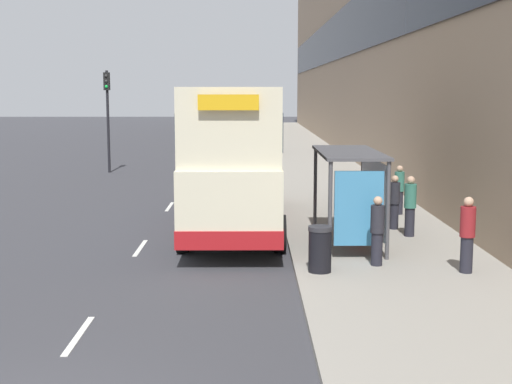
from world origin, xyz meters
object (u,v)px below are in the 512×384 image
at_px(pedestrian_3, 467,234).
at_px(car_0, 249,141).
at_px(traffic_light_far_kerb, 107,105).
at_px(pedestrian_at_shelter, 377,230).
at_px(pedestrian_1, 410,206).
at_px(car_1, 247,126).
at_px(pedestrian_2, 394,202).
at_px(pedestrian_4, 399,189).
at_px(double_decker_bus_near, 234,155).
at_px(litter_bin, 320,249).
at_px(bus_shelter, 357,180).

bearing_deg(pedestrian_3, car_0, 98.72).
bearing_deg(pedestrian_3, traffic_light_far_kerb, 119.93).
distance_m(pedestrian_at_shelter, pedestrian_1, 3.71).
relative_size(car_1, pedestrian_2, 2.41).
height_order(pedestrian_3, traffic_light_far_kerb, traffic_light_far_kerb).
bearing_deg(pedestrian_4, car_1, 96.56).
relative_size(double_decker_bus_near, traffic_light_far_kerb, 1.93).
distance_m(car_1, litter_bin, 54.32).
xyz_separation_m(car_0, traffic_light_far_kerb, (-7.26, -11.21, 2.68)).
bearing_deg(traffic_light_far_kerb, pedestrian_3, -60.07).
height_order(double_decker_bus_near, traffic_light_far_kerb, traffic_light_far_kerb).
xyz_separation_m(car_0, pedestrian_3, (4.99, -32.49, 0.19)).
distance_m(bus_shelter, double_decker_bus_near, 4.38).
height_order(bus_shelter, pedestrian_4, bus_shelter).
bearing_deg(pedestrian_1, pedestrian_at_shelter, -114.16).
relative_size(pedestrian_1, pedestrian_4, 1.05).
bearing_deg(pedestrian_3, pedestrian_at_shelter, 160.12).
xyz_separation_m(car_1, litter_bin, (2.01, -54.28, -0.16)).
distance_m(double_decker_bus_near, pedestrian_3, 8.00).
xyz_separation_m(car_0, pedestrian_at_shelter, (3.08, -31.80, 0.14)).
relative_size(bus_shelter, pedestrian_4, 2.58).
bearing_deg(litter_bin, pedestrian_1, 53.80).
relative_size(double_decker_bus_near, pedestrian_at_shelter, 6.18).
relative_size(bus_shelter, pedestrian_3, 2.43).
height_order(pedestrian_2, traffic_light_far_kerb, traffic_light_far_kerb).
height_order(pedestrian_at_shelter, litter_bin, pedestrian_at_shelter).
distance_m(double_decker_bus_near, pedestrian_at_shelter, 6.31).
height_order(bus_shelter, pedestrian_2, bus_shelter).
bearing_deg(pedestrian_4, traffic_light_far_kerb, 132.19).
xyz_separation_m(double_decker_bus_near, pedestrian_2, (4.76, -0.64, -1.33)).
relative_size(car_0, pedestrian_2, 2.43).
height_order(car_0, litter_bin, car_0).
xyz_separation_m(bus_shelter, traffic_light_far_kerb, (-10.17, 18.34, 1.64)).
xyz_separation_m(bus_shelter, pedestrian_at_shelter, (0.17, -2.25, -0.90)).
xyz_separation_m(double_decker_bus_near, traffic_light_far_kerb, (-6.88, 15.49, 1.23)).
bearing_deg(bus_shelter, litter_bin, -113.24).
distance_m(car_1, pedestrian_3, 54.63).
distance_m(pedestrian_at_shelter, pedestrian_2, 4.64).
bearing_deg(car_1, litter_bin, -87.88).
bearing_deg(car_0, pedestrian_1, -80.80).
relative_size(pedestrian_4, traffic_light_far_kerb, 0.31).
bearing_deg(car_1, pedestrian_at_shelter, -86.38).
bearing_deg(pedestrian_2, pedestrian_1, -78.23).
bearing_deg(pedestrian_1, double_decker_bus_near, 161.02).
distance_m(bus_shelter, car_0, 29.71).
bearing_deg(pedestrian_2, traffic_light_far_kerb, 125.81).
bearing_deg(pedestrian_1, car_1, 95.59).
bearing_deg(car_0, pedestrian_at_shelter, -84.46).
distance_m(car_1, pedestrian_at_shelter, 53.79).
xyz_separation_m(car_0, car_1, (-0.32, 21.88, -0.01)).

